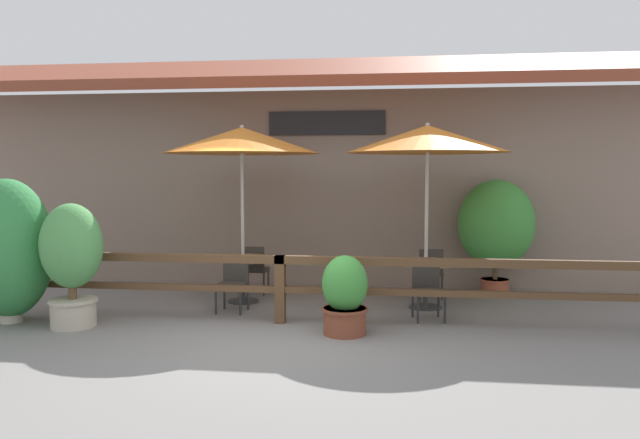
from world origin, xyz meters
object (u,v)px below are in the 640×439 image
(dining_table_near, at_px, (243,266))
(chair_middle_wallside, at_px, (429,271))
(potted_plant_tall_tropical, at_px, (345,296))
(potted_plant_entrance_palm, at_px, (496,225))
(chair_near_streetside, at_px, (233,281))
(chair_middle_streetside, at_px, (428,287))
(potted_plant_small_flowering, at_px, (72,257))
(patio_umbrella_middle, at_px, (427,139))
(dining_table_middle, at_px, (426,270))
(potted_plant_corner_fern, at_px, (9,249))
(chair_near_wallside, at_px, (254,267))
(patio_umbrella_near, at_px, (242,141))

(dining_table_near, height_order, chair_middle_wallside, chair_middle_wallside)
(potted_plant_tall_tropical, bearing_deg, potted_plant_entrance_palm, 51.85)
(chair_near_streetside, distance_m, chair_middle_wallside, 3.28)
(chair_middle_streetside, xyz_separation_m, chair_middle_wallside, (0.09, 1.51, 0.00))
(chair_middle_streetside, relative_size, potted_plant_small_flowering, 0.50)
(chair_middle_wallside, distance_m, potted_plant_entrance_palm, 1.46)
(patio_umbrella_middle, height_order, chair_middle_streetside, patio_umbrella_middle)
(dining_table_middle, relative_size, chair_middle_streetside, 1.10)
(patio_umbrella_middle, xyz_separation_m, potted_plant_entrance_palm, (1.24, 1.27, -1.42))
(potted_plant_corner_fern, bearing_deg, dining_table_middle, 15.84)
(chair_near_wallside, xyz_separation_m, chair_middle_streetside, (2.88, -1.49, 0.00))
(chair_middle_streetside, bearing_deg, patio_umbrella_near, 154.16)
(chair_middle_wallside, bearing_deg, potted_plant_corner_fern, 9.05)
(potted_plant_small_flowering, bearing_deg, patio_umbrella_middle, 20.42)
(dining_table_near, xyz_separation_m, chair_near_wallside, (0.03, 0.66, -0.12))
(patio_umbrella_middle, bearing_deg, chair_middle_wallside, 83.34)
(potted_plant_tall_tropical, distance_m, potted_plant_corner_fern, 4.75)
(patio_umbrella_middle, distance_m, potted_plant_small_flowering, 5.40)
(chair_near_streetside, bearing_deg, dining_table_middle, 14.96)
(chair_near_streetside, height_order, patio_umbrella_middle, patio_umbrella_middle)
(potted_plant_tall_tropical, height_order, potted_plant_entrance_palm, potted_plant_entrance_palm)
(patio_umbrella_near, xyz_separation_m, chair_middle_wallside, (3.01, 0.68, -2.14))
(chair_near_wallside, bearing_deg, potted_plant_tall_tropical, 125.92)
(chair_near_streetside, height_order, chair_middle_wallside, same)
(potted_plant_corner_fern, xyz_separation_m, potted_plant_small_flowering, (1.01, -0.14, -0.08))
(chair_near_streetside, bearing_deg, patio_umbrella_middle, 14.96)
(dining_table_middle, xyz_separation_m, potted_plant_corner_fern, (-5.83, -1.65, 0.45))
(dining_table_middle, height_order, potted_plant_tall_tropical, potted_plant_tall_tropical)
(dining_table_near, bearing_deg, potted_plant_corner_fern, -149.33)
(dining_table_near, relative_size, patio_umbrella_middle, 0.32)
(potted_plant_small_flowering, relative_size, potted_plant_entrance_palm, 0.85)
(dining_table_middle, distance_m, potted_plant_tall_tropical, 2.05)
(chair_near_wallside, height_order, potted_plant_corner_fern, potted_plant_corner_fern)
(chair_middle_streetside, xyz_separation_m, potted_plant_entrance_palm, (1.24, 2.02, 0.73))
(potted_plant_tall_tropical, bearing_deg, potted_plant_small_flowering, -178.89)
(chair_middle_streetside, relative_size, potted_plant_entrance_palm, 0.42)
(patio_umbrella_near, height_order, dining_table_middle, patio_umbrella_near)
(dining_table_middle, xyz_separation_m, potted_plant_tall_tropical, (-1.11, -1.72, -0.08))
(potted_plant_small_flowering, height_order, potted_plant_entrance_palm, potted_plant_entrance_palm)
(patio_umbrella_near, distance_m, chair_middle_streetside, 3.71)
(patio_umbrella_middle, distance_m, potted_plant_entrance_palm, 2.27)
(chair_middle_streetside, bearing_deg, potted_plant_entrance_palm, 48.39)
(chair_near_wallside, xyz_separation_m, potted_plant_entrance_palm, (4.13, 0.54, 0.73))
(dining_table_near, bearing_deg, chair_middle_wallside, 12.74)
(dining_table_near, height_order, potted_plant_small_flowering, potted_plant_small_flowering)
(potted_plant_tall_tropical, bearing_deg, chair_middle_streetside, 41.25)
(chair_middle_streetside, relative_size, chair_middle_wallside, 1.00)
(dining_table_near, bearing_deg, chair_near_streetside, -88.58)
(chair_middle_wallside, relative_size, potted_plant_small_flowering, 0.50)
(potted_plant_small_flowering, xyz_separation_m, potted_plant_entrance_palm, (6.06, 3.07, 0.24))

